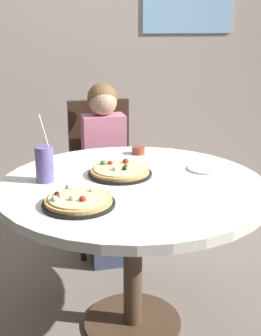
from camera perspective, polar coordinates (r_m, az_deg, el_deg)
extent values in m
plane|color=slate|center=(2.36, 0.27, -19.17)|extent=(8.00, 8.00, 0.00)
cube|color=#A8998E|center=(3.82, -6.45, 18.28)|extent=(5.20, 0.12, 2.90)
cylinder|color=silver|center=(2.01, 0.30, -2.33)|extent=(1.20, 1.20, 0.04)
cylinder|color=#4C3826|center=(2.16, 0.29, -11.44)|extent=(0.09, 0.09, 0.69)
cylinder|color=#4C3826|center=(2.36, 0.27, -18.97)|extent=(0.48, 0.48, 0.02)
cube|color=#382619|center=(2.90, -3.39, -2.14)|extent=(0.41, 0.41, 0.04)
cube|color=#382619|center=(2.99, -4.10, 3.71)|extent=(0.40, 0.05, 0.52)
cylinder|color=#382619|center=(2.81, -6.12, -7.89)|extent=(0.04, 0.04, 0.41)
cylinder|color=#382619|center=(2.86, 0.68, -7.24)|extent=(0.04, 0.04, 0.41)
cylinder|color=#382619|center=(3.11, -6.97, -5.21)|extent=(0.04, 0.04, 0.41)
cylinder|color=#382619|center=(3.17, -0.83, -4.68)|extent=(0.04, 0.04, 0.41)
cube|color=#3F4766|center=(2.83, -2.74, -7.13)|extent=(0.25, 0.33, 0.45)
cube|color=#CC728C|center=(2.80, -3.42, 2.33)|extent=(0.26, 0.17, 0.44)
sphere|color=tan|center=(2.74, -3.53, 8.38)|extent=(0.17, 0.17, 0.17)
sphere|color=brown|center=(2.75, -3.62, 8.86)|extent=(0.18, 0.18, 0.18)
cylinder|color=black|center=(2.09, -1.34, -0.72)|extent=(0.30, 0.30, 0.01)
cylinder|color=tan|center=(2.09, -1.35, -0.35)|extent=(0.27, 0.27, 0.02)
cylinder|color=beige|center=(2.08, -1.35, -0.06)|extent=(0.24, 0.24, 0.01)
sphere|color=#B2231E|center=(2.16, -0.61, 0.83)|extent=(0.03, 0.03, 0.03)
sphere|color=#B2231E|center=(2.14, -2.60, 0.63)|extent=(0.02, 0.02, 0.02)
sphere|color=#387F33|center=(2.10, -0.58, 0.28)|extent=(0.02, 0.02, 0.02)
sphere|color=#387F33|center=(2.14, -3.47, 0.61)|extent=(0.03, 0.03, 0.03)
sphere|color=black|center=(2.05, -0.79, -0.12)|extent=(0.02, 0.02, 0.02)
sphere|color=beige|center=(2.05, -1.95, -0.12)|extent=(0.03, 0.03, 0.03)
cylinder|color=black|center=(1.76, -6.59, -4.53)|extent=(0.29, 0.29, 0.01)
cylinder|color=tan|center=(1.76, -6.60, -4.10)|extent=(0.26, 0.26, 0.02)
cylinder|color=beige|center=(1.75, -6.62, -3.77)|extent=(0.23, 0.23, 0.01)
sphere|color=black|center=(1.78, -9.33, -3.29)|extent=(0.02, 0.02, 0.02)
sphere|color=beige|center=(1.85, -7.87, -2.40)|extent=(0.03, 0.03, 0.03)
sphere|color=#B2231E|center=(1.71, -6.11, -3.98)|extent=(0.03, 0.03, 0.03)
sphere|color=beige|center=(1.80, -4.95, -2.86)|extent=(0.02, 0.02, 0.02)
sphere|color=#B2231E|center=(1.76, -9.25, -3.55)|extent=(0.02, 0.02, 0.02)
sphere|color=beige|center=(1.72, -7.39, -3.89)|extent=(0.03, 0.03, 0.03)
sphere|color=beige|center=(1.73, -9.60, -3.93)|extent=(0.03, 0.03, 0.03)
cylinder|color=#6659A5|center=(2.02, -10.87, 0.48)|extent=(0.08, 0.08, 0.16)
cylinder|color=white|center=(1.99, -10.73, 3.74)|extent=(0.05, 0.01, 0.22)
cylinder|color=brown|center=(2.42, 1.00, 2.25)|extent=(0.07, 0.07, 0.04)
cylinder|color=white|center=(2.20, 9.59, -0.07)|extent=(0.18, 0.18, 0.01)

